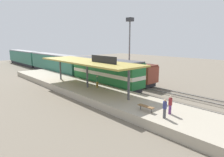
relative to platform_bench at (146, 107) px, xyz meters
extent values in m
plane|color=#706656|center=(8.00, 11.58, -1.34)|extent=(120.00, 120.00, 0.00)
cube|color=#5F5649|center=(6.00, 11.58, -1.32)|extent=(3.20, 110.00, 0.04)
cube|color=gray|center=(5.28, 11.58, -1.26)|extent=(0.10, 110.00, 0.16)
cube|color=gray|center=(6.72, 11.58, -1.26)|extent=(0.10, 110.00, 0.16)
cube|color=#5F5649|center=(10.60, 11.58, -1.32)|extent=(3.20, 110.00, 0.04)
cube|color=gray|center=(9.88, 11.58, -1.26)|extent=(0.10, 110.00, 0.16)
cube|color=gray|center=(11.32, 11.58, -1.26)|extent=(0.10, 110.00, 0.16)
cube|color=#A89E89|center=(1.40, 11.58, -0.89)|extent=(6.00, 44.00, 0.90)
cylinder|color=#47474C|center=(1.40, 3.58, 1.36)|extent=(0.28, 0.28, 3.60)
cylinder|color=#47474C|center=(1.40, 11.58, 1.36)|extent=(0.28, 0.28, 3.60)
cylinder|color=#47474C|center=(1.40, 19.58, 1.36)|extent=(0.28, 0.28, 3.60)
cube|color=#A38E3D|center=(1.40, 11.58, 3.26)|extent=(5.20, 18.00, 0.20)
cube|color=black|center=(1.40, 7.98, 3.81)|extent=(0.12, 4.80, 0.90)
cylinder|color=#333338|center=(0.00, -0.65, -0.23)|extent=(0.07, 0.07, 0.42)
cylinder|color=#333338|center=(0.00, 0.65, -0.23)|extent=(0.07, 0.07, 0.42)
cube|color=brown|center=(0.00, 0.00, 0.02)|extent=(0.44, 1.70, 0.08)
cube|color=#28282D|center=(6.00, 13.12, -0.83)|extent=(2.60, 13.60, 0.70)
cube|color=#1E6B33|center=(6.00, 13.12, 1.27)|extent=(2.90, 14.40, 3.50)
cube|color=#424247|center=(6.00, 13.12, 3.14)|extent=(2.78, 14.11, 0.24)
cube|color=beige|center=(6.00, 13.12, 1.00)|extent=(2.93, 14.43, 0.56)
cube|color=#28282D|center=(6.00, 31.12, -0.83)|extent=(2.60, 19.20, 0.70)
cube|color=#2D6B56|center=(6.00, 31.12, 1.17)|extent=(2.90, 20.00, 3.30)
cube|color=slate|center=(6.00, 31.12, 2.94)|extent=(2.78, 19.60, 0.24)
cube|color=#28282D|center=(6.00, 51.92, -0.83)|extent=(2.60, 19.20, 0.70)
cube|color=#2D6B56|center=(6.00, 51.92, 1.17)|extent=(2.90, 20.00, 3.30)
cube|color=slate|center=(6.00, 51.92, 2.94)|extent=(2.78, 19.60, 0.24)
cube|color=#28282D|center=(10.60, 12.88, -0.83)|extent=(2.50, 11.20, 0.70)
cube|color=brown|center=(10.60, 12.88, 0.82)|extent=(2.80, 12.00, 2.60)
cube|color=maroon|center=(10.60, 12.88, 2.24)|extent=(2.69, 11.76, 0.24)
cylinder|color=slate|center=(13.80, 15.06, 4.16)|extent=(0.28, 0.28, 11.00)
cube|color=#333338|center=(13.80, 15.06, 10.01)|extent=(1.10, 1.10, 0.70)
cylinder|color=#663375|center=(0.96, -1.91, -0.02)|extent=(0.16, 0.16, 0.84)
cylinder|color=#663375|center=(1.14, -1.91, -0.02)|extent=(0.16, 0.16, 0.84)
cylinder|color=maroon|center=(1.05, -1.91, 0.72)|extent=(0.34, 0.34, 0.64)
sphere|color=tan|center=(1.05, -1.91, 1.15)|extent=(0.23, 0.23, 0.23)
cylinder|color=olive|center=(2.30, 10.61, -0.02)|extent=(0.16, 0.16, 0.84)
cylinder|color=olive|center=(2.48, 10.61, -0.02)|extent=(0.16, 0.16, 0.84)
cylinder|color=#23603D|center=(2.39, 10.61, 0.72)|extent=(0.34, 0.34, 0.64)
sphere|color=tan|center=(2.39, 10.61, 1.15)|extent=(0.23, 0.23, 0.23)
cylinder|color=#4C4C51|center=(-0.25, -2.13, -0.02)|extent=(0.16, 0.16, 0.84)
cylinder|color=#4C4C51|center=(-0.07, -2.13, -0.02)|extent=(0.16, 0.16, 0.84)
cylinder|color=navy|center=(-0.16, -2.13, 0.72)|extent=(0.34, 0.34, 0.64)
sphere|color=tan|center=(-0.16, -2.13, 1.15)|extent=(0.23, 0.23, 0.23)
camera|label=1|loc=(-14.15, -10.89, 6.15)|focal=31.24mm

